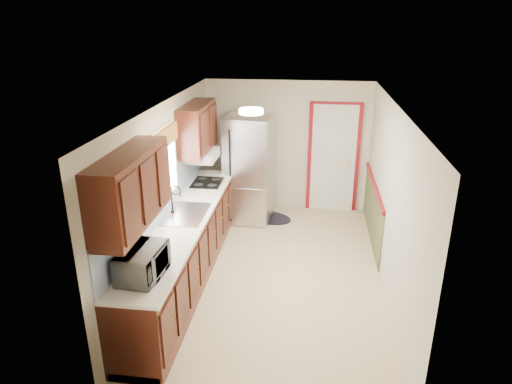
# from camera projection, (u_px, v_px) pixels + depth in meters

# --- Properties ---
(room_shell) EXTENTS (3.20, 5.20, 2.52)m
(room_shell) POSITION_uv_depth(u_px,v_px,m) (276.00, 195.00, 6.11)
(room_shell) COLOR beige
(room_shell) RESTS_ON ground
(kitchen_run) EXTENTS (0.63, 4.00, 2.20)m
(kitchen_run) POSITION_uv_depth(u_px,v_px,m) (182.00, 226.00, 6.13)
(kitchen_run) COLOR #3A150D
(kitchen_run) RESTS_ON ground
(back_wall_trim) EXTENTS (1.12, 2.30, 2.08)m
(back_wall_trim) POSITION_uv_depth(u_px,v_px,m) (341.00, 169.00, 8.16)
(back_wall_trim) COLOR maroon
(back_wall_trim) RESTS_ON ground
(ceiling_fixture) EXTENTS (0.30, 0.30, 0.06)m
(ceiling_fixture) POSITION_uv_depth(u_px,v_px,m) (251.00, 111.00, 5.55)
(ceiling_fixture) COLOR #FFD88C
(ceiling_fixture) RESTS_ON room_shell
(microwave) EXTENTS (0.35, 0.59, 0.39)m
(microwave) POSITION_uv_depth(u_px,v_px,m) (142.00, 260.00, 4.61)
(microwave) COLOR white
(microwave) RESTS_ON kitchen_run
(refrigerator) EXTENTS (0.84, 0.81, 1.88)m
(refrigerator) POSITION_uv_depth(u_px,v_px,m) (249.00, 169.00, 7.98)
(refrigerator) COLOR #B7B7BC
(refrigerator) RESTS_ON ground
(rug) EXTENTS (1.03, 0.84, 0.01)m
(rug) POSITION_uv_depth(u_px,v_px,m) (268.00, 217.00, 8.34)
(rug) COLOR black
(rug) RESTS_ON ground
(cooktop) EXTENTS (0.46, 0.55, 0.02)m
(cooktop) POSITION_uv_depth(u_px,v_px,m) (207.00, 183.00, 7.32)
(cooktop) COLOR black
(cooktop) RESTS_ON kitchen_run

